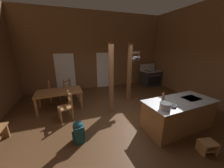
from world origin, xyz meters
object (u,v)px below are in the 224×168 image
(kitchen_island, at_px, (178,114))
(ladderback_chair_at_table_end, at_px, (67,106))
(dining_table, at_px, (59,93))
(stockpot_on_counter, at_px, (165,106))
(step_stool, at_px, (207,146))
(ladderback_chair_by_post, at_px, (70,89))
(mixing_bowl_on_counter, at_px, (173,106))
(backpack, at_px, (78,131))
(bottle_tall_on_counter, at_px, (163,97))
(stove_range, at_px, (150,78))
(ladderback_chair_near_window, at_px, (53,91))

(kitchen_island, bearing_deg, ladderback_chair_at_table_end, 152.47)
(dining_table, bearing_deg, stockpot_on_counter, -46.66)
(step_stool, relative_size, ladderback_chair_at_table_end, 0.43)
(ladderback_chair_by_post, relative_size, mixing_bowl_on_counter, 5.84)
(dining_table, distance_m, stockpot_on_counter, 3.89)
(backpack, relative_size, mixing_bowl_on_counter, 3.66)
(dining_table, distance_m, backpack, 2.25)
(kitchen_island, height_order, ladderback_chair_by_post, ladderback_chair_by_post)
(stockpot_on_counter, height_order, bottle_tall_on_counter, bottle_tall_on_counter)
(ladderback_chair_at_table_end, distance_m, stockpot_on_counter, 3.13)
(ladderback_chair_at_table_end, xyz_separation_m, backpack, (0.27, -1.27, -0.14))
(kitchen_island, bearing_deg, mixing_bowl_on_counter, -154.04)
(stove_range, relative_size, ladderback_chair_near_window, 1.39)
(ladderback_chair_at_table_end, distance_m, backpack, 1.31)
(ladderback_chair_at_table_end, distance_m, bottle_tall_on_counter, 3.16)
(stove_range, bearing_deg, kitchen_island, -114.90)
(stove_range, height_order, mixing_bowl_on_counter, stove_range)
(ladderback_chair_at_table_end, bearing_deg, stove_range, 24.72)
(dining_table, relative_size, backpack, 2.92)
(ladderback_chair_at_table_end, height_order, bottle_tall_on_counter, bottle_tall_on_counter)
(dining_table, bearing_deg, step_stool, -46.51)
(kitchen_island, relative_size, bottle_tall_on_counter, 8.82)
(bottle_tall_on_counter, bearing_deg, ladderback_chair_at_table_end, 152.25)
(dining_table, bearing_deg, ladderback_chair_by_post, 65.64)
(ladderback_chair_by_post, bearing_deg, step_stool, -56.24)
(bottle_tall_on_counter, bearing_deg, stockpot_on_counter, -125.85)
(backpack, xyz_separation_m, mixing_bowl_on_counter, (2.42, -0.65, 0.62))
(ladderback_chair_near_window, distance_m, backpack, 3.16)
(ladderback_chair_at_table_end, height_order, backpack, ladderback_chair_at_table_end)
(step_stool, relative_size, ladderback_chair_by_post, 0.43)
(step_stool, xyz_separation_m, mixing_bowl_on_counter, (-0.43, 0.75, 0.76))
(mixing_bowl_on_counter, bearing_deg, ladderback_chair_at_table_end, 144.47)
(kitchen_island, bearing_deg, step_stool, -94.81)
(ladderback_chair_near_window, distance_m, ladderback_chair_at_table_end, 1.86)
(step_stool, bearing_deg, ladderback_chair_by_post, 123.76)
(dining_table, height_order, ladderback_chair_at_table_end, ladderback_chair_at_table_end)
(kitchen_island, height_order, stockpot_on_counter, stockpot_on_counter)
(ladderback_chair_near_window, distance_m, mixing_bowl_on_counter, 4.95)
(ladderback_chair_near_window, xyz_separation_m, mixing_bowl_on_counter, (3.26, -3.69, 0.49))
(stove_range, bearing_deg, bottle_tall_on_counter, -121.34)
(ladderback_chair_by_post, relative_size, stockpot_on_counter, 2.67)
(ladderback_chair_at_table_end, relative_size, mixing_bowl_on_counter, 5.84)
(ladderback_chair_near_window, distance_m, ladderback_chair_by_post, 0.72)
(kitchen_island, height_order, stove_range, stove_range)
(mixing_bowl_on_counter, bearing_deg, kitchen_island, 25.96)
(kitchen_island, bearing_deg, dining_table, 143.55)
(ladderback_chair_at_table_end, xyz_separation_m, bottle_tall_on_counter, (2.76, -1.45, 0.56))
(stockpot_on_counter, bearing_deg, backpack, 162.73)
(stove_range, distance_m, ladderback_chair_at_table_end, 5.57)
(dining_table, height_order, backpack, dining_table)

